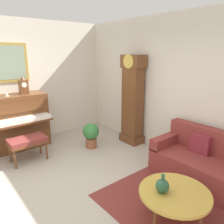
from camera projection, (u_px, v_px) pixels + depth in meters
ground_plane at (69, 197)px, 3.31m from camera, size 6.40×6.00×0.10m
wall_left at (8, 83)px, 4.86m from camera, size 0.13×4.90×2.80m
wall_back at (172, 87)px, 4.38m from camera, size 5.30×0.13×2.80m
area_rug at (177, 211)px, 2.96m from camera, size 2.10×1.50×0.01m
piano at (13, 122)px, 4.74m from camera, size 0.87×1.44×1.19m
piano_bench at (27, 142)px, 4.23m from camera, size 0.42×0.70×0.48m
grandfather_clock at (132, 102)px, 4.99m from camera, size 0.52×0.34×2.03m
couch at (213, 166)px, 3.49m from camera, size 1.90×0.80×0.84m
coffee_table at (175, 194)px, 2.71m from camera, size 0.88×0.88×0.42m
mantel_clock at (23, 86)px, 4.72m from camera, size 0.13×0.18×0.38m
teacup at (6, 95)px, 4.49m from camera, size 0.12×0.12×0.06m
green_jug at (162, 186)px, 2.67m from camera, size 0.17×0.17×0.24m
potted_plant at (91, 134)px, 4.86m from camera, size 0.36×0.36×0.56m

